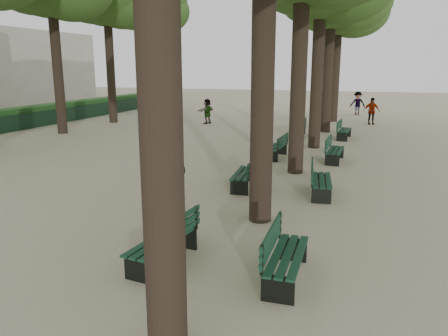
% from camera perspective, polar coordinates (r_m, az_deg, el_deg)
% --- Properties ---
extents(ground, '(120.00, 120.00, 0.00)m').
position_cam_1_polar(ground, '(8.36, -10.72, -12.24)').
color(ground, tan).
rests_on(ground, ground).
extents(tree_far_5, '(6.00, 6.00, 10.45)m').
position_cam_1_polar(tree_far_5, '(33.82, -10.20, 20.76)').
color(tree_far_5, '#33261C').
rests_on(tree_far_5, ground).
extents(bench_left_0, '(0.79, 1.86, 0.92)m').
position_cam_1_polar(bench_left_0, '(8.23, -7.96, -10.49)').
color(bench_left_0, black).
rests_on(bench_left_0, ground).
extents(bench_left_1, '(0.73, 1.84, 0.92)m').
position_cam_1_polar(bench_left_1, '(13.05, 2.65, -1.43)').
color(bench_left_1, black).
rests_on(bench_left_1, ground).
extents(bench_left_2, '(0.63, 1.82, 0.92)m').
position_cam_1_polar(bench_left_2, '(17.40, 6.81, 2.19)').
color(bench_left_2, black).
rests_on(bench_left_2, ground).
extents(bench_left_3, '(0.69, 1.83, 0.92)m').
position_cam_1_polar(bench_left_3, '(23.05, 9.79, 4.78)').
color(bench_left_3, black).
rests_on(bench_left_3, ground).
extents(bench_right_0, '(0.62, 1.81, 0.92)m').
position_cam_1_polar(bench_right_0, '(7.64, 8.13, -12.44)').
color(bench_right_0, black).
rests_on(bench_right_0, ground).
extents(bench_right_1, '(0.80, 1.86, 0.92)m').
position_cam_1_polar(bench_right_1, '(12.57, 12.56, -2.30)').
color(bench_right_1, black).
rests_on(bench_right_1, ground).
extents(bench_right_2, '(0.63, 1.82, 0.92)m').
position_cam_1_polar(bench_right_2, '(17.13, 14.27, 1.70)').
color(bench_right_2, black).
rests_on(bench_right_2, ground).
extents(bench_right_3, '(0.67, 1.83, 0.92)m').
position_cam_1_polar(bench_right_3, '(22.69, 15.41, 4.37)').
color(bench_right_3, black).
rests_on(bench_right_3, ground).
extents(man_with_map, '(0.64, 0.70, 1.65)m').
position_cam_1_polar(man_with_map, '(8.94, -6.20, -4.70)').
color(man_with_map, black).
rests_on(man_with_map, ground).
extents(pedestrian_c, '(1.02, 0.54, 1.66)m').
position_cam_1_polar(pedestrian_c, '(28.87, 18.70, 7.06)').
color(pedestrian_c, '#262628').
rests_on(pedestrian_c, ground).
extents(pedestrian_e, '(0.78, 1.47, 1.56)m').
position_cam_1_polar(pedestrian_e, '(27.77, -2.21, 7.42)').
color(pedestrian_e, '#262628').
rests_on(pedestrian_e, ground).
extents(pedestrian_b, '(1.15, 0.47, 1.74)m').
position_cam_1_polar(pedestrian_b, '(34.18, 17.05, 8.08)').
color(pedestrian_b, '#262628').
rests_on(pedestrian_b, ground).
extents(pedestrian_a, '(0.45, 0.86, 1.69)m').
position_cam_1_polar(pedestrian_a, '(31.82, 5.92, 8.21)').
color(pedestrian_a, '#262628').
rests_on(pedestrian_a, ground).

